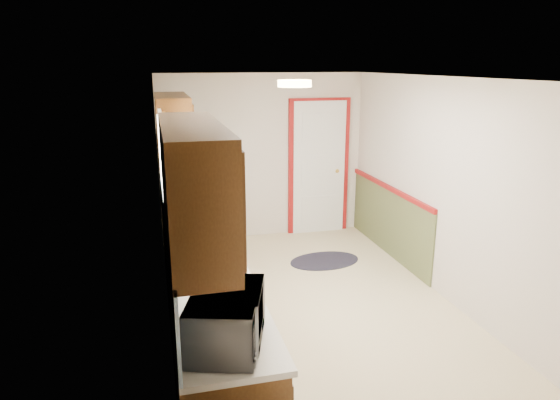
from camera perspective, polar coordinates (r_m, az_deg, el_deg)
room_shell at (r=4.98m, az=4.26°, el=-0.19°), size 3.20×5.20×2.52m
kitchen_run at (r=4.60m, az=-9.51°, el=-6.86°), size 0.63×4.00×2.20m
back_wall_trim at (r=7.40m, az=6.10°, el=2.49°), size 1.12×2.30×2.08m
ceiling_fixture at (r=4.52m, az=1.68°, el=13.17°), size 0.30×0.30×0.06m
microwave at (r=2.97m, az=-6.16°, el=-12.83°), size 0.48×0.66×0.40m
refrigerator at (r=6.83m, az=-9.49°, el=0.78°), size 0.72×0.72×1.67m
rug at (r=6.67m, az=5.11°, el=-6.93°), size 0.99×0.69×0.01m
cooktop at (r=5.84m, az=-10.33°, el=-0.59°), size 0.55×0.66×0.02m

